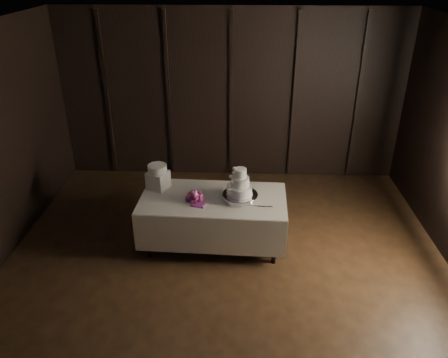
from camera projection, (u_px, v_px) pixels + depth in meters
The scene contains 8 objects.
room at pixel (223, 194), 4.54m from camera, with size 6.08×7.08×3.08m.
display_table at pixel (213, 219), 6.12m from camera, with size 2.03×1.12×0.76m.
cake_stand at pixel (240, 197), 5.88m from camera, with size 0.48×0.48×0.09m, color silver.
wedding_cake at pixel (238, 185), 5.78m from camera, with size 0.36×0.32×0.38m.
bouquet at pixel (195, 197), 5.84m from camera, with size 0.29×0.39×0.19m, color #D4588D, non-canonical shape.
box_pedestal at pixel (158, 180), 6.16m from camera, with size 0.26×0.26×0.25m, color white.
small_cake at pixel (157, 169), 6.08m from camera, with size 0.26×0.26×0.11m, color white.
cake_knife at pixel (255, 206), 5.75m from camera, with size 0.37×0.02×0.01m, color silver.
Camera 1 is at (0.16, -3.96, 3.72)m, focal length 35.00 mm.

